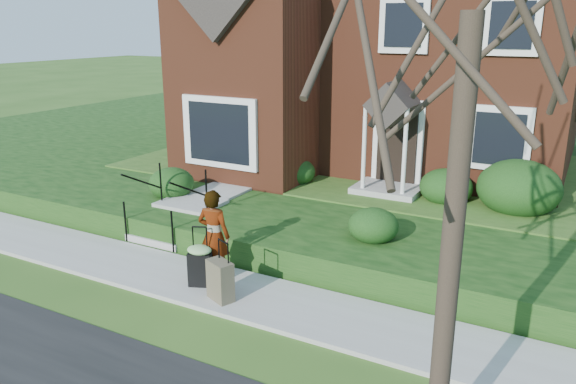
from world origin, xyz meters
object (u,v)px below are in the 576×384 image
Objects in this scene: suitcase_black at (200,263)px; woman at (214,236)px; suitcase_olive at (220,280)px; front_steps at (179,215)px.

woman is at bearing 53.14° from suitcase_black.
woman is 1.63× the size of suitcase_olive.
suitcase_olive is at bearing -39.45° from front_steps.
suitcase_black reaches higher than suitcase_olive.
suitcase_black is (2.09, -1.96, 0.04)m from front_steps.
front_steps is 1.17× the size of woman.
suitcase_black is at bearing 69.51° from woman.
suitcase_black is at bearing 179.43° from suitcase_olive.
woman is at bearing 155.04° from suitcase_olive.
suitcase_black is (-0.09, -0.33, -0.43)m from woman.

